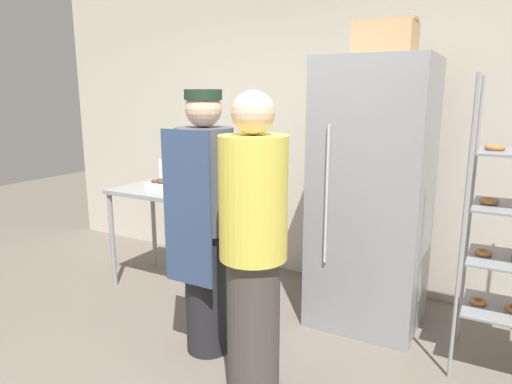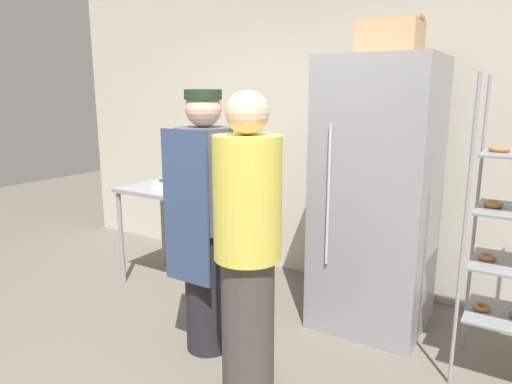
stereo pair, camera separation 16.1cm
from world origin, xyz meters
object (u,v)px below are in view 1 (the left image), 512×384
donut_box (165,183)px  refrigerator (372,195)px  person_baker (206,221)px  cardboard_storage_box (385,39)px  person_customer (253,250)px  blender_pitcher (200,179)px

donut_box → refrigerator: bearing=6.2°
donut_box → person_baker: bearing=-37.7°
cardboard_storage_box → person_customer: (-0.34, -1.25, -1.21)m
donut_box → blender_pitcher: 0.39m
cardboard_storage_box → person_customer: 1.77m
donut_box → blender_pitcher: size_ratio=1.07×
cardboard_storage_box → donut_box: bearing=-173.6°
refrigerator → blender_pitcher: size_ratio=7.26×
person_baker → donut_box: bearing=142.3°
blender_pitcher → person_customer: 1.53m
donut_box → person_customer: person_customer is taller
person_baker → person_customer: person_baker is taller
blender_pitcher → person_baker: 0.97m
donut_box → cardboard_storage_box: cardboard_storage_box is taller
donut_box → person_customer: 1.83m
cardboard_storage_box → person_baker: bearing=-131.6°
refrigerator → person_baker: size_ratio=1.13×
person_baker → blender_pitcher: bearing=128.0°
donut_box → cardboard_storage_box: bearing=6.4°
refrigerator → person_customer: bearing=-104.0°
donut_box → person_baker: 1.24m
donut_box → person_baker: size_ratio=0.17×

